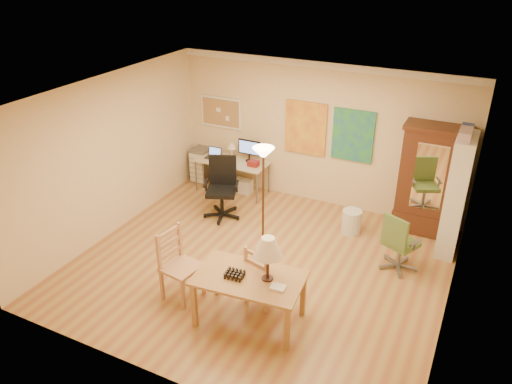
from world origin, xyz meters
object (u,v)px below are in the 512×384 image
at_px(office_chair_black, 222,201).
at_px(armoire, 429,187).
at_px(computer_desk, 234,172).
at_px(bookshelf, 456,196).
at_px(office_chair_green, 398,254).
at_px(dining_table, 256,269).

relative_size(office_chair_black, armoire, 0.58).
relative_size(computer_desk, armoire, 0.76).
bearing_deg(bookshelf, armoire, 136.55).
bearing_deg(computer_desk, bookshelf, -4.87).
xyz_separation_m(office_chair_black, office_chair_green, (3.25, -0.26, -0.04)).
height_order(office_chair_green, bookshelf, bookshelf).
bearing_deg(dining_table, computer_desk, 122.70).
height_order(office_chair_black, bookshelf, bookshelf).
bearing_deg(computer_desk, armoire, 1.33).
height_order(computer_desk, armoire, armoire).
height_order(armoire, bookshelf, bookshelf).
relative_size(dining_table, office_chair_green, 1.52).
bearing_deg(office_chair_green, bookshelf, 56.15).
bearing_deg(office_chair_black, armoire, 17.81).
xyz_separation_m(dining_table, bookshelf, (2.04, 2.94, 0.15)).
bearing_deg(armoire, office_chair_black, -162.19).
bearing_deg(office_chair_green, office_chair_black, 175.34).
xyz_separation_m(office_chair_green, bookshelf, (0.61, 0.92, 0.72)).
bearing_deg(dining_table, bookshelf, 55.27).
bearing_deg(bookshelf, computer_desk, 175.13).
bearing_deg(computer_desk, office_chair_green, -19.72).
height_order(computer_desk, office_chair_green, computer_desk).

